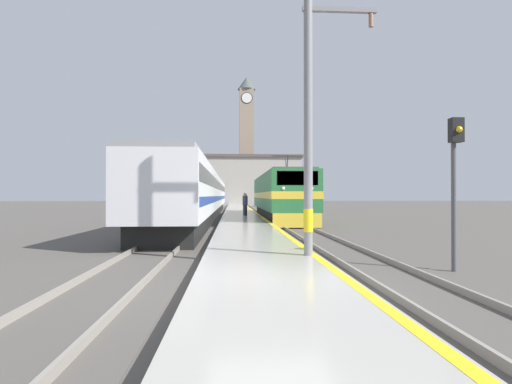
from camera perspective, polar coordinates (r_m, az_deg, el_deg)
The scene contains 12 objects.
ground_plane at distance 37.78m, azimuth -2.24°, elevation -3.37°, with size 200.00×200.00×0.00m, color #514C47.
platform at distance 32.78m, azimuth -2.07°, elevation -3.50°, with size 3.01×140.00×0.35m.
rail_track_near at distance 32.98m, azimuth 2.93°, elevation -3.73°, with size 2.83×140.00×0.16m.
rail_track_far at distance 32.88m, azimuth -7.85°, elevation -3.74°, with size 2.84×140.00×0.16m.
locomotive_train at distance 31.03m, azimuth 3.31°, elevation -0.59°, with size 2.92×17.80×4.56m.
passenger_train at distance 34.89m, azimuth -7.58°, elevation -0.35°, with size 2.92×43.86×3.65m.
catenary_mast at distance 10.60m, azimuth 7.86°, elevation 10.57°, with size 1.96×0.25×7.19m.
person_on_platform at distance 31.20m, azimuth -1.63°, elevation -1.63°, with size 0.34×0.34×1.76m.
second_waiting_passenger at distance 30.86m, azimuth -1.51°, elevation -1.70°, with size 0.34×0.34×1.71m.
clock_tower at distance 87.07m, azimuth -1.36°, elevation 7.80°, with size 3.83×3.83×27.57m.
station_building at distance 76.47m, azimuth -2.17°, elevation 1.66°, with size 23.12×7.14×9.49m.
signal_post at distance 11.06m, azimuth 26.56°, elevation 3.04°, with size 0.30×0.39×3.80m.
Camera 1 is at (-0.75, -7.72, 1.89)m, focal length 28.00 mm.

